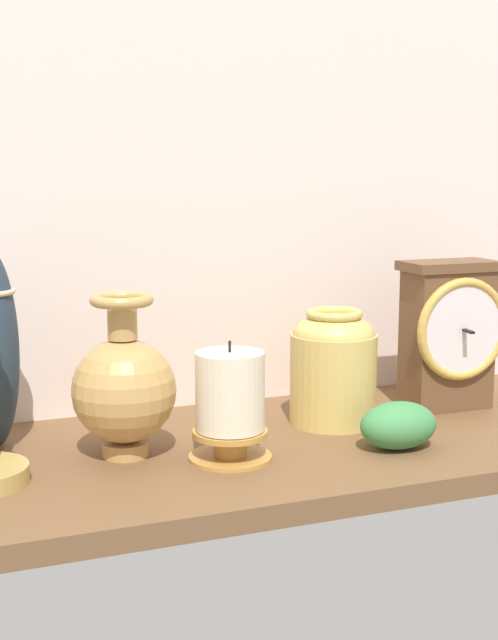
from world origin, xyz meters
TOP-DOWN VIEW (x-y plane):
  - ground_plane at (0.00, 0.00)cm, footprint 100.00×36.00cm
  - back_wall at (0.00, 18.50)cm, footprint 120.00×2.00cm
  - mantel_clock at (26.26, 4.34)cm, footprint 12.96×9.05cm
  - brass_vase_bulbous at (-16.73, 0.64)cm, footprint 11.12×11.12cm
  - brass_vase_jar at (9.55, 3.76)cm, footprint 10.41×10.41cm
  - pillar_candle_front at (-6.62, -4.38)cm, footprint 8.88×8.88cm
  - ivy_sprig at (11.80, -7.71)cm, footprint 8.89×6.22cm

SIDE VIEW (x-z plane):
  - ground_plane at x=0.00cm, z-range -2.40..0.00cm
  - ivy_sprig at x=11.80cm, z-range 0.00..5.22cm
  - pillar_candle_front at x=-6.62cm, z-range -0.40..12.34cm
  - brass_vase_jar at x=9.55cm, z-range 0.26..14.16cm
  - brass_vase_bulbous at x=-16.73cm, z-range -1.19..16.27cm
  - mantel_clock at x=26.26cm, z-range 0.33..19.30cm
  - back_wall at x=0.00cm, z-range 0.00..65.00cm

